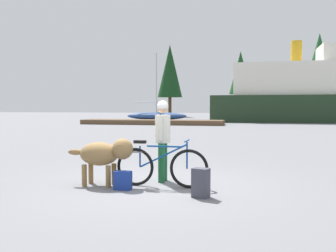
# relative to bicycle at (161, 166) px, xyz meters

# --- Properties ---
(ground_plane) EXTENTS (160.00, 160.00, 0.00)m
(ground_plane) POSITION_rel_bicycle_xyz_m (-0.16, 0.07, -0.41)
(ground_plane) COLOR slate
(bicycle) EXTENTS (1.84, 0.44, 0.93)m
(bicycle) POSITION_rel_bicycle_xyz_m (0.00, 0.00, 0.00)
(bicycle) COLOR black
(bicycle) RESTS_ON ground_plane
(person_cyclist) EXTENTS (0.32, 0.53, 1.70)m
(person_cyclist) POSITION_rel_bicycle_xyz_m (-0.10, 0.52, 0.62)
(person_cyclist) COLOR #19592D
(person_cyclist) RESTS_ON ground_plane
(dog) EXTENTS (1.38, 0.55, 0.95)m
(dog) POSITION_rel_bicycle_xyz_m (-1.13, -0.13, 0.23)
(dog) COLOR olive
(dog) RESTS_ON ground_plane
(backpack) EXTENTS (0.32, 0.27, 0.51)m
(backpack) POSITION_rel_bicycle_xyz_m (0.88, -0.66, -0.15)
(backpack) COLOR #3F3F4C
(backpack) RESTS_ON ground_plane
(handbag_pannier) EXTENTS (0.33, 0.19, 0.35)m
(handbag_pannier) POSITION_rel_bicycle_xyz_m (-0.65, -0.40, -0.23)
(handbag_pannier) COLOR navy
(handbag_pannier) RESTS_ON ground_plane
(dock_pier) EXTENTS (12.42, 2.62, 0.40)m
(dock_pier) POSITION_rel_bicycle_xyz_m (-6.93, 24.13, -0.21)
(dock_pier) COLOR brown
(dock_pier) RESTS_ON ground_plane
(ferry_boat) EXTENTS (22.07, 7.89, 8.26)m
(ferry_boat) POSITION_rel_bicycle_xyz_m (8.65, 33.20, 2.46)
(ferry_boat) COLOR #1E331E
(ferry_boat) RESTS_ON ground_plane
(sailboat_moored) EXTENTS (7.15, 2.00, 7.76)m
(sailboat_moored) POSITION_rel_bicycle_xyz_m (-9.35, 34.65, 0.09)
(sailboat_moored) COLOR navy
(sailboat_moored) RESTS_ON ground_plane
(pine_tree_far_left) EXTENTS (3.70, 3.70, 10.79)m
(pine_tree_far_left) POSITION_rel_bicycle_xyz_m (-10.65, 47.36, 6.43)
(pine_tree_far_left) COLOR #4C331E
(pine_tree_far_left) RESTS_ON ground_plane
(pine_tree_center) EXTENTS (3.24, 3.24, 9.62)m
(pine_tree_center) POSITION_rel_bicycle_xyz_m (-0.28, 48.28, 6.04)
(pine_tree_center) COLOR #4C331E
(pine_tree_center) RESTS_ON ground_plane
(pine_tree_far_right) EXTENTS (4.25, 4.25, 11.35)m
(pine_tree_far_right) POSITION_rel_bicycle_xyz_m (10.14, 46.10, 6.82)
(pine_tree_far_right) COLOR #4C331E
(pine_tree_far_right) RESTS_ON ground_plane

